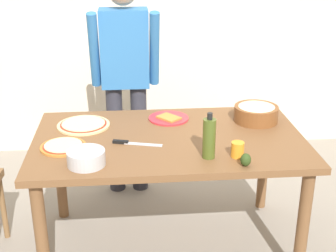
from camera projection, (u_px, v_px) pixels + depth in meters
The scene contains 13 objects.
ground at pixel (169, 243), 3.12m from camera, with size 8.00×8.00×0.00m, color gray.
wall_back at pixel (152, 6), 4.10m from camera, with size 5.60×0.10×2.60m, color beige.
dining_table at pixel (169, 151), 2.86m from camera, with size 1.60×0.96×0.76m.
person_cook at pixel (125, 74), 3.44m from camera, with size 0.49×0.25×1.62m.
pizza_raw_on_board at pixel (84, 125), 2.99m from camera, with size 0.33×0.33×0.02m.
pizza_cooked_on_tray at pixel (63, 146), 2.68m from camera, with size 0.26×0.26×0.02m.
plate_with_slice at pixel (169, 118), 3.09m from camera, with size 0.26×0.26×0.02m.
popcorn_bowl at pixel (256, 112), 3.04m from camera, with size 0.28×0.28×0.11m.
mixing_bowl_steel at pixel (86, 158), 2.48m from camera, with size 0.20×0.20×0.08m.
olive_oil_bottle at pixel (209, 138), 2.53m from camera, with size 0.07×0.07×0.26m.
cup_orange at pixel (238, 150), 2.57m from camera, with size 0.07×0.07×0.09m, color orange.
chef_knife at pixel (131, 143), 2.73m from camera, with size 0.29×0.10×0.02m.
avocado at pixel (246, 160), 2.47m from camera, with size 0.06×0.06×0.07m, color #2D4219.
Camera 1 is at (-0.24, -2.58, 1.89)m, focal length 50.98 mm.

